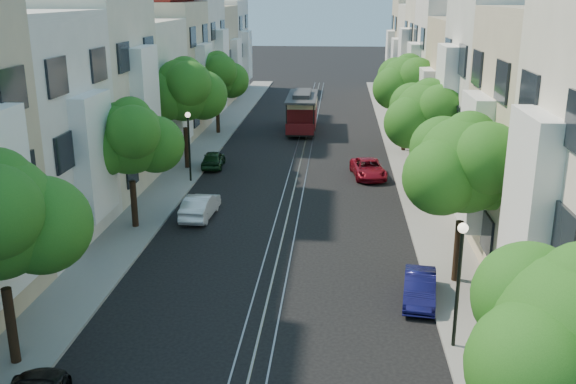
% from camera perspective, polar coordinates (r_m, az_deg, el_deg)
% --- Properties ---
extents(ground, '(200.00, 200.00, 0.00)m').
position_cam_1_polar(ground, '(43.94, 1.16, 2.87)').
color(ground, black).
rests_on(ground, ground).
extents(sidewalk_east, '(2.50, 80.00, 0.12)m').
position_cam_1_polar(sidewalk_east, '(44.12, 10.61, 2.71)').
color(sidewalk_east, gray).
rests_on(sidewalk_east, ground).
extents(sidewalk_west, '(2.50, 80.00, 0.12)m').
position_cam_1_polar(sidewalk_west, '(44.92, -8.12, 3.09)').
color(sidewalk_west, gray).
rests_on(sidewalk_west, ground).
extents(rail_left, '(0.06, 80.00, 0.02)m').
position_cam_1_polar(rail_left, '(43.97, 0.45, 2.89)').
color(rail_left, gray).
rests_on(rail_left, ground).
extents(rail_slot, '(0.06, 80.00, 0.02)m').
position_cam_1_polar(rail_slot, '(43.94, 1.16, 2.88)').
color(rail_slot, gray).
rests_on(rail_slot, ground).
extents(rail_right, '(0.06, 80.00, 0.02)m').
position_cam_1_polar(rail_right, '(43.91, 1.88, 2.87)').
color(rail_right, gray).
rests_on(rail_right, ground).
extents(lane_line, '(0.08, 80.00, 0.01)m').
position_cam_1_polar(lane_line, '(43.94, 1.16, 2.87)').
color(lane_line, tan).
rests_on(lane_line, ground).
extents(townhouses_east, '(7.75, 72.00, 12.00)m').
position_cam_1_polar(townhouses_east, '(43.82, 17.09, 8.99)').
color(townhouses_east, beige).
rests_on(townhouses_east, ground).
extents(townhouses_west, '(7.75, 72.00, 11.76)m').
position_cam_1_polar(townhouses_west, '(45.14, -14.23, 9.31)').
color(townhouses_west, silver).
rests_on(townhouses_west, ground).
extents(tree_e_b, '(4.93, 4.08, 6.68)m').
position_cam_1_polar(tree_e_b, '(24.74, 15.57, 2.18)').
color(tree_e_b, black).
rests_on(tree_e_b, ground).
extents(tree_e_c, '(4.84, 3.99, 6.52)m').
position_cam_1_polar(tree_e_c, '(35.37, 12.32, 6.59)').
color(tree_e_c, black).
rests_on(tree_e_c, ground).
extents(tree_e_d, '(5.01, 4.16, 6.85)m').
position_cam_1_polar(tree_e_d, '(46.12, 10.59, 9.43)').
color(tree_e_d, black).
rests_on(tree_e_d, ground).
extents(tree_w_b, '(4.72, 3.87, 6.27)m').
position_cam_1_polar(tree_w_b, '(30.74, -13.84, 4.53)').
color(tree_w_b, black).
rests_on(tree_w_b, ground).
extents(tree_w_c, '(5.13, 4.28, 7.09)m').
position_cam_1_polar(tree_w_c, '(41.04, -9.17, 8.85)').
color(tree_w_c, black).
rests_on(tree_w_c, ground).
extents(tree_w_d, '(4.84, 3.99, 6.52)m').
position_cam_1_polar(tree_w_d, '(51.76, -6.31, 10.14)').
color(tree_w_d, black).
rests_on(tree_w_d, ground).
extents(lamp_east, '(0.32, 0.32, 4.16)m').
position_cam_1_polar(lamp_east, '(20.53, 15.02, -6.45)').
color(lamp_east, black).
rests_on(lamp_east, ground).
extents(lamp_west, '(0.32, 0.32, 4.16)m').
position_cam_1_polar(lamp_west, '(38.39, -8.82, 4.92)').
color(lamp_west, black).
rests_on(lamp_west, ground).
extents(cable_car, '(2.47, 7.69, 2.95)m').
position_cam_1_polar(cable_car, '(53.28, 1.27, 7.33)').
color(cable_car, black).
rests_on(cable_car, ground).
extents(parked_car_e_mid, '(1.53, 3.37, 1.07)m').
position_cam_1_polar(parked_car_e_mid, '(24.31, 11.62, -8.36)').
color(parked_car_e_mid, '#0D0E44').
rests_on(parked_car_e_mid, ground).
extents(parked_car_e_far, '(2.36, 4.20, 1.11)m').
position_cam_1_polar(parked_car_e_far, '(39.93, 7.15, 2.08)').
color(parked_car_e_far, maroon).
rests_on(parked_car_e_far, ground).
extents(parked_car_w_mid, '(1.47, 3.74, 1.21)m').
position_cam_1_polar(parked_car_w_mid, '(32.76, -7.81, -1.23)').
color(parked_car_w_mid, silver).
rests_on(parked_car_w_mid, ground).
extents(parked_car_w_far, '(1.51, 3.37, 1.12)m').
position_cam_1_polar(parked_car_w_far, '(42.15, -6.66, 2.92)').
color(parked_car_w_far, '#143419').
rests_on(parked_car_w_far, ground).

